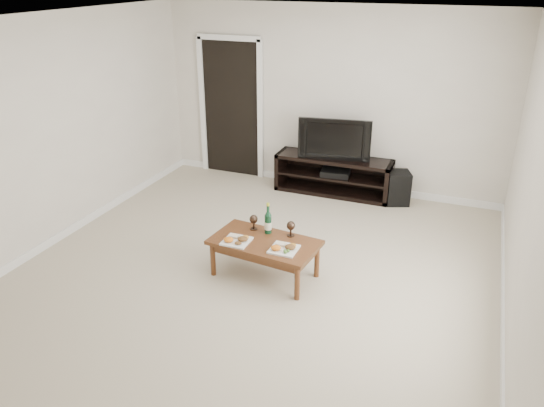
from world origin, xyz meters
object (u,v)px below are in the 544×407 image
(subwoofer, at_px, (397,188))
(coffee_table, at_px, (265,258))
(media_console, at_px, (333,175))
(television, at_px, (335,138))

(subwoofer, xyz_separation_m, coffee_table, (-0.98, -2.45, -0.02))
(media_console, height_order, coffee_table, media_console)
(subwoofer, bearing_deg, coffee_table, -134.10)
(subwoofer, bearing_deg, television, 156.41)
(television, relative_size, coffee_table, 0.91)
(media_console, height_order, subwoofer, media_console)
(subwoofer, distance_m, coffee_table, 2.64)
(television, distance_m, coffee_table, 2.55)
(subwoofer, bearing_deg, media_console, 156.41)
(coffee_table, bearing_deg, television, 88.84)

